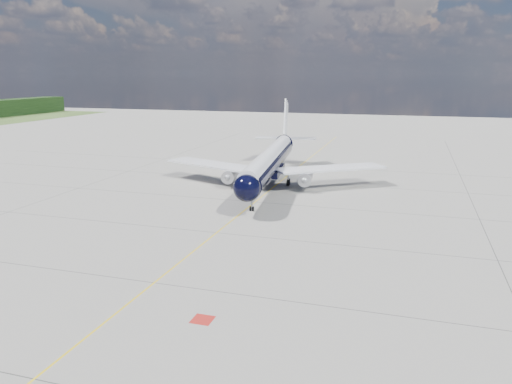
# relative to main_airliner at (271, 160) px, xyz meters

# --- Properties ---
(ground) EXTENTS (320.00, 320.00, 0.00)m
(ground) POSITION_rel_main_airliner_xyz_m (0.99, -6.80, -4.12)
(ground) COLOR #98968D
(ground) RESTS_ON ground
(taxiway_centerline) EXTENTS (0.16, 160.00, 0.01)m
(taxiway_centerline) POSITION_rel_main_airliner_xyz_m (0.99, -11.80, -4.11)
(taxiway_centerline) COLOR #E1BC0B
(taxiway_centerline) RESTS_ON ground
(red_marking) EXTENTS (1.60, 1.60, 0.01)m
(red_marking) POSITION_rel_main_airliner_xyz_m (7.79, -46.80, -4.11)
(red_marking) COLOR maroon
(red_marking) RESTS_ON ground
(main_airliner) EXTENTS (37.48, 45.92, 13.27)m
(main_airliner) POSITION_rel_main_airliner_xyz_m (0.00, 0.00, 0.00)
(main_airliner) COLOR black
(main_airliner) RESTS_ON ground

